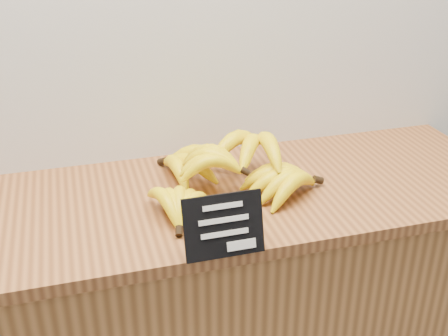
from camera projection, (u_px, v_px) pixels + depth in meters
counter_top at (219, 197)px, 1.41m from camera, size 1.54×0.54×0.03m
chalkboard_sign at (224, 226)px, 1.14m from camera, size 0.17×0.04×0.13m
banana_pile at (231, 169)px, 1.38m from camera, size 0.50×0.39×0.13m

